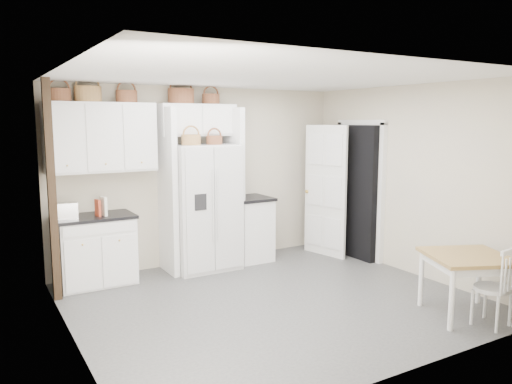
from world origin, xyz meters
TOP-DOWN VIEW (x-y plane):
  - floor at (0.00, 0.00)m, footprint 4.50×4.50m
  - ceiling at (0.00, 0.00)m, footprint 4.50×4.50m
  - wall_back at (0.00, 2.00)m, footprint 4.50×0.00m
  - wall_left at (-2.25, 0.00)m, footprint 0.00×4.00m
  - wall_right at (2.25, 0.00)m, footprint 0.00×4.00m
  - refrigerator at (-0.15, 1.66)m, footprint 0.92×0.74m
  - base_cab_left at (-1.66, 1.70)m, footprint 0.94×0.59m
  - base_cab_right at (0.64, 1.70)m, footprint 0.53×0.63m
  - dining_table at (1.55, -1.45)m, footprint 1.09×1.09m
  - windsor_chair at (1.56, -1.75)m, footprint 0.44×0.41m
  - counter_left at (-1.66, 1.70)m, footprint 0.98×0.63m
  - counter_right at (0.64, 1.70)m, footprint 0.57×0.68m
  - toaster at (-2.03, 1.61)m, footprint 0.31×0.20m
  - cookbook_red at (-1.63, 1.62)m, footprint 0.05×0.15m
  - cookbook_cream at (-1.56, 1.62)m, footprint 0.06×0.17m
  - basket_upper_a at (-1.98, 1.83)m, footprint 0.28×0.28m
  - basket_upper_b at (-1.64, 1.83)m, footprint 0.33×0.33m
  - basket_upper_c at (-1.15, 1.83)m, footprint 0.28×0.28m
  - basket_bridge_a at (-0.38, 1.83)m, footprint 0.37×0.37m
  - basket_bridge_b at (0.08, 1.83)m, footprint 0.26×0.26m
  - basket_fridge_a at (-0.36, 1.56)m, footprint 0.27×0.27m
  - basket_fridge_b at (-0.01, 1.56)m, footprint 0.23×0.23m
  - upper_cabinet at (-1.50, 1.83)m, footprint 1.40×0.34m
  - bridge_cabinet at (-0.15, 1.83)m, footprint 1.12×0.34m
  - fridge_panel_left at (-0.66, 1.70)m, footprint 0.08×0.60m
  - fridge_panel_right at (0.36, 1.70)m, footprint 0.08×0.60m
  - trim_post at (-2.20, 1.35)m, footprint 0.09×0.09m
  - doorway_void at (2.16, 1.00)m, footprint 0.18×0.85m
  - door_slab at (1.80, 1.33)m, footprint 0.21×0.79m

SIDE VIEW (x-z plane):
  - floor at x=0.00m, z-range 0.00..0.00m
  - dining_table at x=1.55m, z-range 0.00..0.69m
  - windsor_chair at x=1.56m, z-range 0.00..0.80m
  - base_cab_left at x=-1.66m, z-range 0.00..0.87m
  - base_cab_right at x=0.64m, z-range 0.00..0.93m
  - counter_left at x=-1.66m, z-range 0.87..0.91m
  - refrigerator at x=-0.15m, z-range 0.00..1.79m
  - counter_right at x=0.64m, z-range 0.93..0.97m
  - toaster at x=-2.03m, z-range 0.91..1.12m
  - cookbook_red at x=-1.63m, z-range 0.91..1.12m
  - doorway_void at x=2.16m, z-range 0.00..2.05m
  - door_slab at x=1.80m, z-range 0.00..2.05m
  - cookbook_cream at x=-1.56m, z-range 0.91..1.15m
  - fridge_panel_left at x=-0.66m, z-range 0.00..2.30m
  - fridge_panel_right at x=0.36m, z-range 0.00..2.30m
  - wall_back at x=0.00m, z-range -0.95..3.55m
  - wall_left at x=-2.25m, z-range -0.70..3.30m
  - wall_right at x=2.25m, z-range -0.70..3.30m
  - trim_post at x=-2.20m, z-range 0.00..2.60m
  - basket_fridge_b at x=-0.01m, z-range 1.79..1.91m
  - basket_fridge_a at x=-0.36m, z-range 1.79..1.93m
  - upper_cabinet at x=-1.50m, z-range 1.45..2.35m
  - bridge_cabinet at x=-0.15m, z-range 1.90..2.35m
  - basket_bridge_b at x=0.08m, z-range 2.35..2.50m
  - basket_upper_a at x=-1.98m, z-range 2.35..2.51m
  - basket_upper_c at x=-1.15m, z-range 2.35..2.51m
  - basket_upper_b at x=-1.64m, z-range 2.35..2.55m
  - basket_bridge_a at x=-0.38m, z-range 2.35..2.56m
  - ceiling at x=0.00m, z-range 2.60..2.60m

